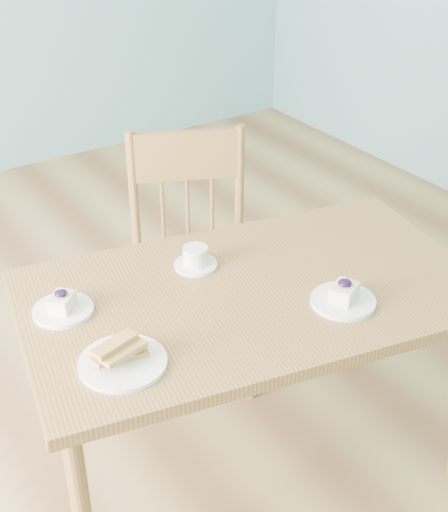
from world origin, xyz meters
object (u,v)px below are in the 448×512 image
object	(u,v)px
dining_table	(251,309)
dining_chair	(193,262)
cheesecake_plate_far	(63,307)
coffee_cup	(196,258)
biscotti_plate	(122,358)
cheesecake_plate_near	(343,297)

from	to	relation	value
dining_table	dining_chair	xyz separation A→B (m)	(0.11, 0.51, -0.15)
dining_chair	cheesecake_plate_far	size ratio (longest dim) A/B	5.66
coffee_cup	biscotti_plate	size ratio (longest dim) A/B	0.59
cheesecake_plate_near	biscotti_plate	xyz separation A→B (m)	(-0.61, 0.10, 0.00)
biscotti_plate	dining_table	bearing A→B (deg)	12.15
cheesecake_plate_near	coffee_cup	size ratio (longest dim) A/B	1.39
dining_table	cheesecake_plate_near	world-z (taller)	cheesecake_plate_near
coffee_cup	cheesecake_plate_far	bearing A→B (deg)	161.38
dining_table	cheesecake_plate_far	size ratio (longest dim) A/B	8.59
coffee_cup	dining_chair	bearing A→B (deg)	41.77
dining_table	biscotti_plate	size ratio (longest dim) A/B	6.47
dining_table	cheesecake_plate_near	bearing A→B (deg)	-38.20
coffee_cup	cheesecake_plate_near	bearing A→B (deg)	-77.79
cheesecake_plate_near	cheesecake_plate_far	world-z (taller)	cheesecake_plate_near
cheesecake_plate_near	coffee_cup	xyz separation A→B (m)	(-0.23, 0.38, 0.01)
coffee_cup	dining_table	bearing A→B (deg)	-89.55
cheesecake_plate_near	biscotti_plate	size ratio (longest dim) A/B	0.82
dining_chair	coffee_cup	world-z (taller)	dining_chair
cheesecake_plate_near	dining_chair	bearing A→B (deg)	94.25
dining_table	dining_chair	size ratio (longest dim) A/B	1.52
dining_chair	biscotti_plate	distance (m)	0.86
dining_chair	cheesecake_plate_far	bearing A→B (deg)	-126.39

